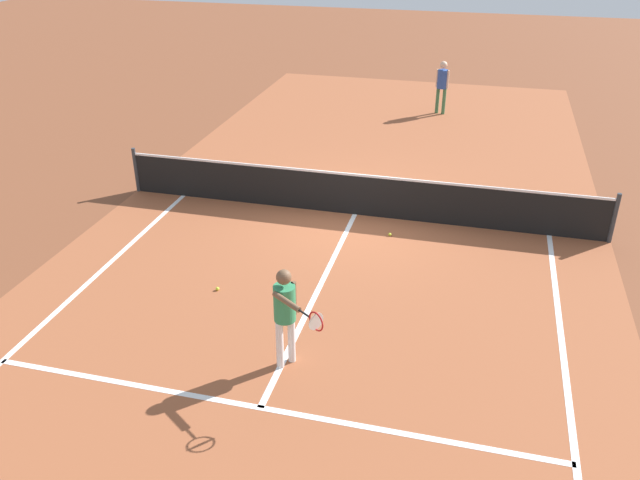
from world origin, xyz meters
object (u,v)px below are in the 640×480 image
(player_near, at_px, (286,308))
(tennis_ball_near_net, at_px, (390,234))
(tennis_ball_mid_court, at_px, (217,289))
(player_far, at_px, (442,82))
(net, at_px, (356,194))

(player_near, height_order, tennis_ball_near_net, player_near)
(player_near, height_order, tennis_ball_mid_court, player_near)
(player_near, distance_m, player_far, 13.63)
(player_far, bearing_deg, tennis_ball_mid_court, -103.44)
(net, relative_size, player_far, 6.34)
(player_near, distance_m, tennis_ball_near_net, 4.74)
(player_far, xyz_separation_m, tennis_ball_mid_court, (-2.84, -11.89, -1.00))
(player_far, distance_m, tennis_ball_near_net, 9.08)
(net, height_order, player_far, player_far)
(net, distance_m, player_far, 8.28)
(net, xyz_separation_m, tennis_ball_near_net, (0.91, -0.84, -0.46))
(player_near, relative_size, tennis_ball_near_net, 24.56)
(net, height_order, tennis_ball_near_net, net)
(tennis_ball_mid_court, bearing_deg, player_far, 76.56)
(net, bearing_deg, player_far, 82.28)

